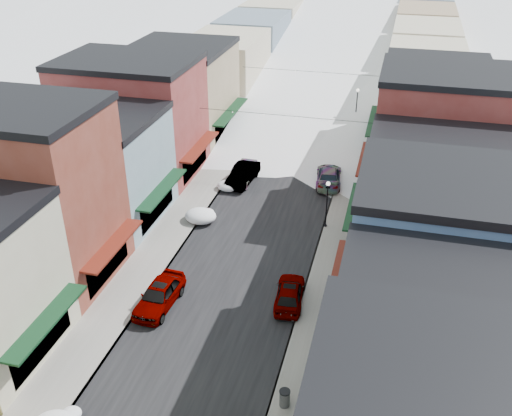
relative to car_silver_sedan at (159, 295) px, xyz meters
The scene contains 28 objects.
road 41.17m from the car_silver_sedan, 84.59° to the left, with size 10.00×160.00×0.01m, color black.
sidewalk_left 41.08m from the car_silver_sedan, 93.80° to the left, with size 3.20×160.00×0.15m, color gray.
sidewalk_right 42.31m from the car_silver_sedan, 75.65° to the left, with size 3.20×160.00×0.15m, color gray.
curb_left 41.00m from the car_silver_sedan, 91.64° to the left, with size 0.10×160.00×0.15m, color slate.
curb_right 41.95m from the car_silver_sedan, 77.71° to the left, with size 0.10×160.00×0.15m, color slate.
bldg_l_brick_near 11.30m from the car_silver_sedan, behind, with size 12.30×8.20×12.50m.
bldg_l_grayblue 14.13m from the car_silver_sedan, 133.01° to the left, with size 11.30×9.20×9.00m.
bldg_l_brick_far 22.10m from the car_silver_sedan, 118.52° to the left, with size 13.30×9.20×11.00m.
bldg_l_tan 30.72m from the car_silver_sedan, 107.81° to the left, with size 11.30×11.20×10.00m.
bldg_r_green 18.87m from the car_silver_sedan, 22.35° to the right, with size 11.30×9.20×9.50m.
bldg_r_blue 17.74m from the car_silver_sedan, ahead, with size 11.30×9.20×10.50m.
bldg_r_cream 21.04m from the car_silver_sedan, 32.00° to the left, with size 12.30×9.20×9.00m.
bldg_r_brick_far 27.38m from the car_silver_sedan, 47.87° to the left, with size 13.30×9.20×11.50m.
bldg_r_tan 34.72m from the car_silver_sedan, 60.34° to the left, with size 11.30×11.20×9.50m.
distant_blocks 64.17m from the car_silver_sedan, 86.53° to the left, with size 34.00×55.00×8.00m.
overhead_cables 29.24m from the car_silver_sedan, 82.24° to the left, with size 16.40×15.04×0.04m.
car_silver_sedan is the anchor object (origin of this frame).
car_dark_hatch 18.93m from the car_silver_sedan, 88.85° to the left, with size 1.79×5.12×1.69m, color black.
car_silver_wagon 19.28m from the car_silver_sedan, 89.11° to the left, with size 1.86×4.58×1.33m, color #A2A4AA.
car_gray_suv 8.54m from the car_silver_sedan, 16.58° to the left, with size 1.80×4.49×1.53m, color gray.
car_black_sedan 22.26m from the car_silver_sedan, 68.44° to the left, with size 2.26×5.57×1.62m, color black.
car_lane_silver 33.83m from the car_silver_sedan, 86.06° to the left, with size 1.93×4.79×1.63m, color gray.
car_lane_white 49.12m from the car_silver_sedan, 82.89° to the left, with size 2.69×5.84×1.62m, color silver.
trash_can 11.56m from the car_silver_sedan, 33.01° to the right, with size 0.60×0.60×1.01m.
streetlamp_near 15.68m from the car_silver_sedan, 54.35° to the left, with size 0.33×0.33×3.99m.
streetlamp_far 37.17m from the car_silver_sedan, 75.84° to the left, with size 0.37×0.37×4.49m.
snow_pile_mid 11.16m from the car_silver_sedan, 95.15° to the left, with size 2.62×2.81×1.11m.
snow_pile_far 17.19m from the car_silver_sedan, 91.47° to the left, with size 2.11×2.50×0.89m.
Camera 1 is at (9.66, -8.24, 23.77)m, focal length 40.00 mm.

